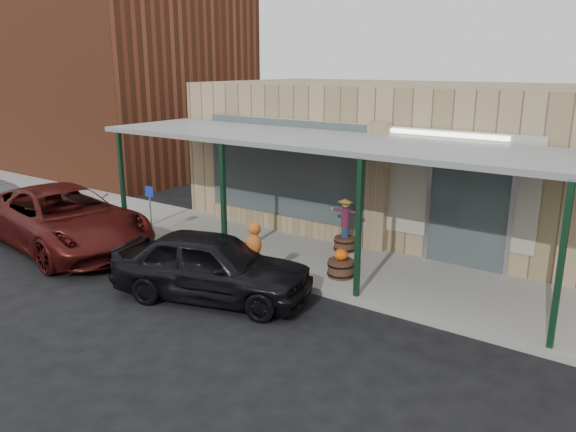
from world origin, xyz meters
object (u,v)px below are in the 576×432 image
Objects in this scene: handicap_sign at (150,204)px; car_maroon at (63,218)px; barrel_scarecrow at (345,233)px; parked_sedan at (212,266)px; barrel_pumpkin at (341,266)px.

handicap_sign is 0.24× the size of car_maroon.
barrel_scarecrow reaches higher than handicap_sign.
barrel_pumpkin is at bearing -54.02° from parked_sedan.
handicap_sign is 2.26m from car_maroon.
barrel_pumpkin is at bearing -65.88° from car_maroon.
barrel_pumpkin is 2.89m from parked_sedan.
handicap_sign is at bearing -31.21° from car_maroon.
barrel_pumpkin is 0.12× the size of car_maroon.
barrel_pumpkin is 7.56m from car_maroon.
handicap_sign is at bearing -179.45° from barrel_scarecrow.
car_maroon is (-7.24, -2.14, 0.41)m from barrel_pumpkin.
barrel_pumpkin is 0.15× the size of parked_sedan.
barrel_pumpkin is (0.84, -1.61, -0.23)m from barrel_scarecrow.
barrel_scarecrow is 2.04× the size of barrel_pumpkin.
handicap_sign is (-4.99, -2.00, 0.42)m from barrel_scarecrow.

